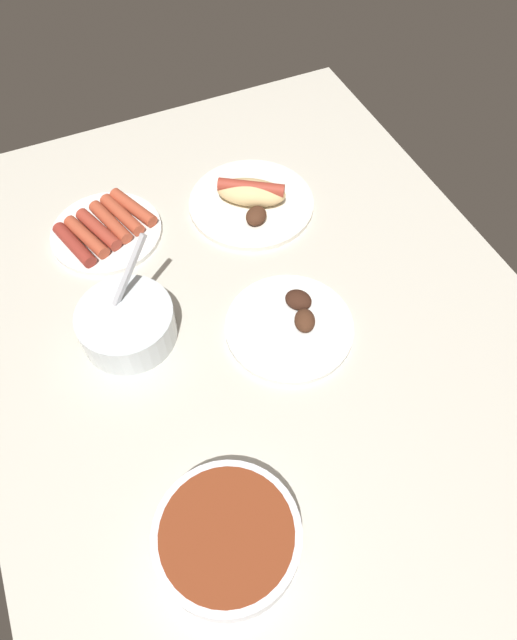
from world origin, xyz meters
The scene contains 6 objects.
ground_plane centered at (0.00, 0.00, -1.50)cm, with size 120.00×90.00×3.00cm, color beige.
plate_grilled_meat centered at (-2.91, -4.36, 0.83)cm, with size 20.82×20.82×4.18cm.
bowl_chili centered at (-29.51, 17.63, 2.47)cm, with size 18.74×18.74×4.49cm.
plate_hotdog_assembled centered at (25.07, -9.62, 1.76)cm, with size 23.72×23.72×5.61cm.
bowl_coleslaw centered at (6.31, 19.90, 3.38)cm, with size 15.15×15.15×15.31cm.
plate_sausages centered at (29.24, 17.50, 1.30)cm, with size 20.08×20.08×3.36cm.
Camera 1 is at (-46.01, 20.72, 75.23)cm, focal length 31.10 mm.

